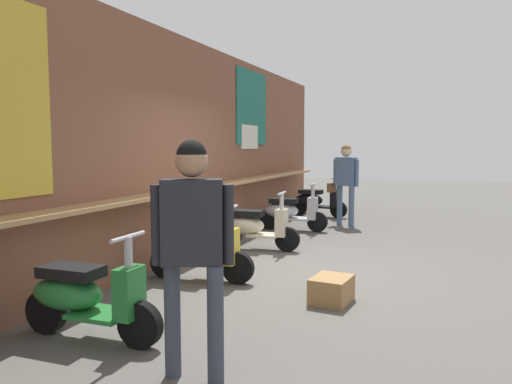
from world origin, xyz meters
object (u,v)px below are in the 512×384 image
object	(u,v)px
scooter_silver	(289,211)
merchandise_crate	(331,290)
scooter_black	(315,201)
scooter_yellow	(195,250)
scooter_green	(83,296)
shopper_browsing	(193,232)
scooter_cream	(253,226)
shopper_with_handbag	(345,176)

from	to	relation	value
scooter_silver	merchandise_crate	size ratio (longest dim) A/B	2.89
scooter_silver	scooter_black	size ratio (longest dim) A/B	1.00
scooter_yellow	scooter_green	bearing A→B (deg)	-93.95
merchandise_crate	scooter_yellow	bearing A→B (deg)	81.97
scooter_yellow	shopper_browsing	bearing A→B (deg)	-65.85
scooter_yellow	scooter_black	world-z (taller)	same
scooter_green	scooter_black	xyz separation A→B (m)	(8.17, -0.00, 0.00)
scooter_green	shopper_browsing	distance (m)	1.50
scooter_cream	merchandise_crate	distance (m)	2.93
scooter_green	shopper_with_handbag	bearing A→B (deg)	81.46
scooter_cream	shopper_with_handbag	distance (m)	3.24
scooter_green	merchandise_crate	distance (m)	2.58
scooter_green	scooter_cream	size ratio (longest dim) A/B	1.00
scooter_green	merchandise_crate	bearing A→B (deg)	43.66
shopper_with_handbag	shopper_browsing	world-z (taller)	shopper_browsing
scooter_yellow	scooter_cream	world-z (taller)	same
scooter_green	scooter_black	distance (m)	8.17
scooter_cream	scooter_silver	distance (m)	1.99
scooter_silver	scooter_black	world-z (taller)	same
scooter_silver	merchandise_crate	bearing A→B (deg)	-68.53
scooter_green	scooter_silver	xyz separation A→B (m)	(6.08, -0.00, 0.00)
scooter_yellow	scooter_silver	distance (m)	4.01
scooter_green	merchandise_crate	world-z (taller)	scooter_green
scooter_cream	shopper_with_handbag	size ratio (longest dim) A/B	0.81
scooter_green	scooter_cream	xyz separation A→B (m)	(4.09, -0.00, 0.00)
scooter_yellow	scooter_black	bearing A→B (deg)	86.05
scooter_cream	scooter_silver	xyz separation A→B (m)	(1.99, 0.00, 0.00)
scooter_silver	shopper_browsing	world-z (taller)	shopper_browsing
scooter_silver	shopper_browsing	bearing A→B (deg)	-80.36
scooter_silver	merchandise_crate	world-z (taller)	scooter_silver
scooter_yellow	merchandise_crate	world-z (taller)	scooter_yellow
scooter_cream	merchandise_crate	bearing A→B (deg)	-55.15
shopper_with_handbag	shopper_browsing	size ratio (longest dim) A/B	0.99
shopper_with_handbag	merchandise_crate	distance (m)	5.46
shopper_with_handbag	merchandise_crate	size ratio (longest dim) A/B	3.59
shopper_browsing	scooter_yellow	bearing A→B (deg)	-174.56
shopper_with_handbag	shopper_browsing	distance (m)	7.45
scooter_cream	scooter_green	bearing A→B (deg)	-93.80
scooter_yellow	merchandise_crate	size ratio (longest dim) A/B	2.89
scooter_black	scooter_yellow	bearing A→B (deg)	-85.87
scooter_yellow	scooter_black	distance (m)	6.11
scooter_cream	shopper_browsing	size ratio (longest dim) A/B	0.80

